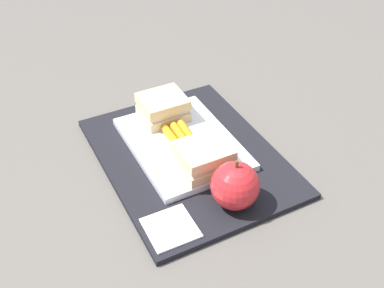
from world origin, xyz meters
name	(u,v)px	position (x,y,z in m)	size (l,w,h in m)	color
ground_plane	(189,159)	(0.00, 0.00, 0.00)	(2.40, 2.40, 0.00)	#56514C
lunchbag_mat	(189,157)	(0.00, 0.00, 0.01)	(0.36, 0.28, 0.01)	black
food_tray	(182,143)	(-0.03, 0.00, 0.02)	(0.23, 0.17, 0.01)	white
sandwich_half_left	(163,107)	(-0.10, 0.00, 0.04)	(0.07, 0.08, 0.04)	#DBC189
sandwich_half_right	(204,157)	(0.05, 0.00, 0.04)	(0.07, 0.08, 0.04)	#DBC189
carrot_sticks_bundle	(182,138)	(-0.02, 0.00, 0.03)	(0.08, 0.04, 0.02)	orange
apple	(235,186)	(0.13, 0.01, 0.05)	(0.07, 0.07, 0.08)	red
paper_napkin	(171,228)	(0.14, -0.10, 0.01)	(0.07, 0.07, 0.00)	white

